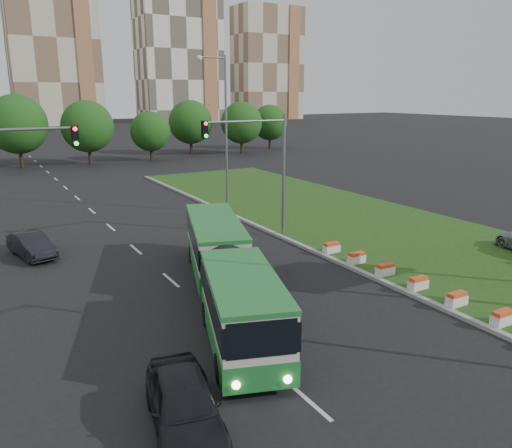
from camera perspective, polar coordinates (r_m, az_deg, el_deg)
ground at (r=22.20m, az=3.28°, el=-9.84°), size 360.00×360.00×0.00m
grass_median at (r=35.84m, az=13.73°, el=-0.53°), size 14.00×60.00×0.15m
median_kerb at (r=31.57m, az=4.52°, el=-2.17°), size 0.30×60.00×0.18m
lane_markings at (r=38.84m, az=-16.99°, el=0.29°), size 0.20×100.00×0.01m
flower_planters at (r=25.19m, az=18.05°, el=-6.43°), size 1.10×13.70×0.60m
traffic_mast_median at (r=31.46m, az=0.71°, el=7.62°), size 5.76×0.32×8.00m
street_lamps at (r=28.24m, az=-13.11°, el=7.77°), size 36.00×60.00×12.00m
tree_line at (r=75.05m, az=-13.80°, el=10.63°), size 120.00×8.00×9.00m
apartment_tower_ceast at (r=169.62m, az=-22.26°, el=18.95°), size 25.00×15.00×50.00m
apartment_tower_east at (r=180.06m, az=-8.84°, el=19.02°), size 27.00×15.00×47.00m
midrise_east at (r=195.42m, az=1.28°, el=17.79°), size 24.00×14.00×40.00m
articulated_bus at (r=22.40m, az=-4.06°, el=-5.29°), size 2.43×15.58×2.57m
car_left_near at (r=14.93m, az=-8.20°, el=-19.73°), size 2.83×4.98×1.60m
car_left_far at (r=31.74m, az=-24.27°, el=-2.21°), size 2.46×4.51×1.41m
pedestrian at (r=17.78m, az=1.00°, el=-13.06°), size 0.51×0.72×1.86m
shopping_trolley at (r=17.00m, az=-1.37°, el=-16.92°), size 0.35×0.37×0.60m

